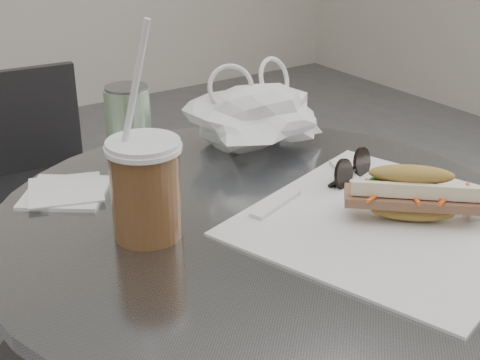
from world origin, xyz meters
TOP-DOWN VIEW (x-y plane):
  - chair_far at (-0.07, 1.03)m, footprint 0.39×0.41m
  - sandwich_paper at (0.13, 0.08)m, footprint 0.46×0.45m
  - banh_mi at (0.16, 0.07)m, footprint 0.23×0.22m
  - iced_coffee at (-0.16, 0.24)m, footprint 0.10×0.10m
  - sunglasses at (0.18, 0.21)m, footprint 0.11×0.05m
  - plastic_bag at (0.14, 0.40)m, footprint 0.23×0.18m
  - napkin_stack at (-0.20, 0.42)m, footprint 0.16×0.16m
  - drink_can at (-0.08, 0.46)m, footprint 0.07×0.07m

SIDE VIEW (x-z plane):
  - chair_far at x=-0.07m, z-range -0.04..0.70m
  - sandwich_paper at x=0.13m, z-range 0.74..0.74m
  - napkin_stack at x=-0.20m, z-range 0.74..0.75m
  - sunglasses at x=0.18m, z-range 0.73..0.78m
  - banh_mi at x=0.16m, z-range 0.74..0.82m
  - plastic_bag at x=0.14m, z-range 0.74..0.85m
  - drink_can at x=-0.08m, z-range 0.74..0.88m
  - iced_coffee at x=-0.16m, z-range 0.67..0.95m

